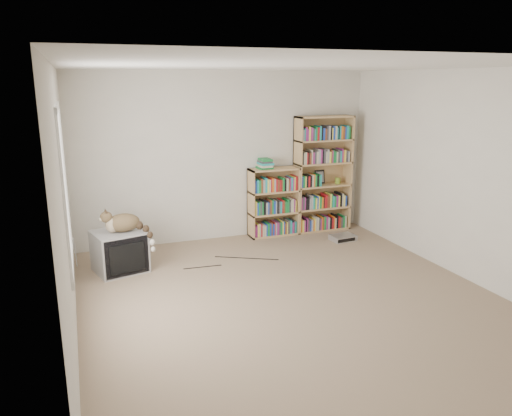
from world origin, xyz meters
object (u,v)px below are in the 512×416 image
object	(u,v)px
bookcase_short	(273,204)
dvd_player	(343,238)
crt_tv	(119,251)
bookcase_tall	(322,177)
cat	(127,225)

from	to	relation	value
bookcase_short	dvd_player	xyz separation A→B (m)	(0.89, -0.64, -0.45)
crt_tv	bookcase_tall	distance (m)	3.39
cat	bookcase_short	bearing A→B (deg)	13.60
cat	bookcase_tall	xyz separation A→B (m)	(3.13, 0.80, 0.26)
crt_tv	bookcase_short	size ratio (longest dim) A/B	0.67
bookcase_tall	dvd_player	size ratio (longest dim) A/B	5.05
crt_tv	bookcase_tall	size ratio (longest dim) A/B	0.39
dvd_player	cat	bearing A→B (deg)	177.40
bookcase_short	dvd_player	world-z (taller)	bookcase_short
crt_tv	cat	size ratio (longest dim) A/B	1.12
cat	bookcase_short	distance (m)	2.43
crt_tv	dvd_player	world-z (taller)	crt_tv
bookcase_short	dvd_player	distance (m)	1.18
bookcase_tall	dvd_player	xyz separation A→B (m)	(0.05, -0.64, -0.83)
cat	bookcase_short	world-z (taller)	bookcase_short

